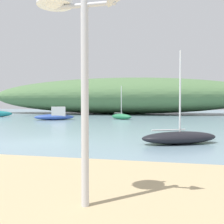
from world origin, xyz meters
The scene contains 6 objects.
ground_plane centered at (0.00, 0.00, 0.00)m, with size 120.00×120.00×0.00m, color #7A99A8.
distant_hill centered at (-2.27, 32.23, 3.00)m, with size 45.97×14.73×6.00m, color #517547.
mast_structure centered at (4.39, -6.83, 3.21)m, with size 1.39×0.56×3.61m.
sailboat_centre_water centered at (6.50, 1.19, 0.29)m, with size 3.75×2.70×4.14m.
motorboat_west_reach centered at (-5.87, 15.06, 0.50)m, with size 4.40×3.17×1.42m.
sailboat_by_sandbar centered at (0.84, 17.63, 0.33)m, with size 2.91×2.35×3.72m.
Camera 1 is at (6.01, -10.65, 1.82)m, focal length 41.38 mm.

